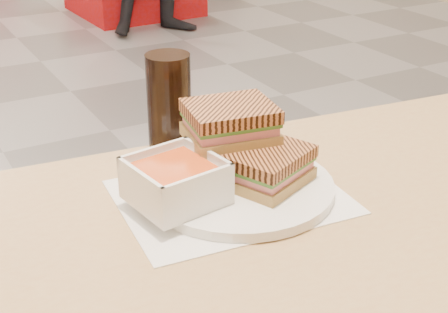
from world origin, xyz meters
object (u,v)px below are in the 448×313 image
main_table (293,292)px  plate (239,187)px  soup_bowl (176,183)px  panini_lower (268,167)px  cola_glass (169,101)px

main_table → plate: 0.18m
soup_bowl → panini_lower: 0.15m
plate → panini_lower: 0.06m
soup_bowl → cola_glass: 0.24m
cola_glass → plate: bearing=-85.6°
plate → panini_lower: size_ratio=1.90×
main_table → cola_glass: bearing=96.2°
panini_lower → cola_glass: size_ratio=0.93×
plate → cola_glass: (-0.02, 0.22, 0.07)m
main_table → cola_glass: cola_glass is taller
cola_glass → main_table: bearing=-83.8°
plate → soup_bowl: size_ratio=2.12×
soup_bowl → cola_glass: bearing=67.1°
plate → soup_bowl: soup_bowl is taller
plate → soup_bowl: 0.11m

